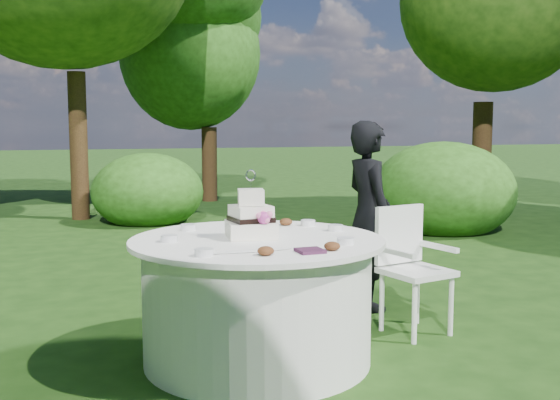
% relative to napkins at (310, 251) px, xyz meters
% --- Properties ---
extents(ground, '(80.00, 80.00, 0.00)m').
position_rel_napkins_xyz_m(ground, '(-0.13, 0.53, -0.78)').
color(ground, '#15320D').
rests_on(ground, ground).
extents(napkins, '(0.14, 0.14, 0.02)m').
position_rel_napkins_xyz_m(napkins, '(0.00, 0.00, 0.00)').
color(napkins, '#411C37').
rests_on(napkins, table).
extents(feather_plume, '(0.48, 0.07, 0.01)m').
position_rel_napkins_xyz_m(feather_plume, '(-0.29, 0.13, -0.00)').
color(feather_plume, white).
rests_on(feather_plume, table).
extents(guest, '(0.36, 0.55, 1.50)m').
position_rel_napkins_xyz_m(guest, '(1.08, 1.37, -0.03)').
color(guest, black).
rests_on(guest, ground).
extents(table, '(1.56, 1.56, 0.77)m').
position_rel_napkins_xyz_m(table, '(-0.13, 0.53, -0.39)').
color(table, white).
rests_on(table, ground).
extents(cake, '(0.33, 0.33, 0.42)m').
position_rel_napkins_xyz_m(cake, '(-0.15, 0.57, 0.10)').
color(cake, white).
rests_on(cake, table).
extents(chair, '(0.50, 0.49, 0.89)m').
position_rel_napkins_xyz_m(chair, '(1.07, 0.73, -0.26)').
color(chair, silver).
rests_on(chair, ground).
extents(votives, '(1.20, 0.98, 0.04)m').
position_rel_napkins_xyz_m(votives, '(-0.10, 0.56, 0.01)').
color(votives, silver).
rests_on(votives, table).
extents(petal_cups, '(0.56, 1.05, 0.05)m').
position_rel_napkins_xyz_m(petal_cups, '(0.03, 0.32, 0.02)').
color(petal_cups, '#562D16').
rests_on(petal_cups, table).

